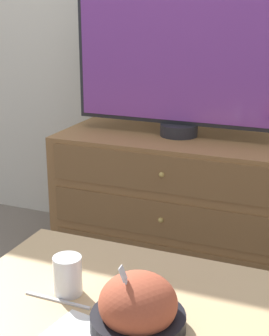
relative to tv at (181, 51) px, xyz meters
name	(u,v)px	position (x,y,z in m)	size (l,w,h in m)	color
ground_plane	(177,234)	(-0.08, 0.25, -1.04)	(12.00, 12.00, 0.00)	#70665B
dresser	(178,201)	(0.02, -0.03, -0.72)	(1.18, 0.52, 0.65)	olive
tv	(181,51)	(0.00, 0.00, 0.00)	(1.04, 0.18, 0.78)	#232328
coffee_table	(123,323)	(0.23, -1.20, -0.62)	(0.91, 0.64, 0.49)	tan
takeout_bowl	(138,309)	(0.31, -1.30, -0.50)	(0.24, 0.24, 0.18)	black
drink_cup	(68,278)	(0.07, -1.22, -0.51)	(0.08, 0.08, 0.11)	beige
napkin	(77,331)	(0.18, -1.37, -0.55)	(0.15, 0.15, 0.00)	white
knife	(57,300)	(0.06, -1.26, -0.55)	(0.20, 0.01, 0.01)	silver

